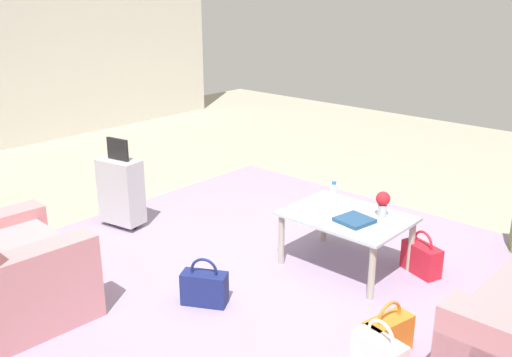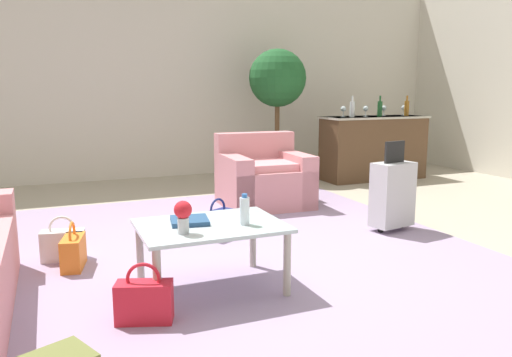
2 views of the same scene
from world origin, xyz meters
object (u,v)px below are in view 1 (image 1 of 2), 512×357
Objects in this scene: coffee_table_book at (354,220)px; handbag_red at (421,258)px; handbag_white at (379,355)px; suitcase_silver at (121,190)px; flower_vase at (383,202)px; water_bottle at (334,194)px; handbag_navy at (204,287)px; coffee_table at (346,222)px; handbag_orange at (388,335)px.

coffee_table_book reaches higher than handbag_red.
handbag_white is (-0.39, 1.31, 0.00)m from handbag_red.
suitcase_silver reaches higher than handbag_red.
suitcase_silver is at bearing 20.95° from flower_vase.
water_bottle reaches higher than handbag_red.
flower_vase is 0.57× the size of handbag_red.
suitcase_silver is at bearing 22.10° from handbag_red.
handbag_red is at bearing -157.90° from suitcase_silver.
handbag_navy is at bearing 72.49° from coffee_table_book.
handbag_red is at bearing -162.90° from water_bottle.
flower_vase reaches higher than coffee_table_book.
coffee_table is at bearing -24.09° from coffee_table_book.
suitcase_silver reaches higher than coffee_table.
flower_vase is 0.57× the size of handbag_white.
handbag_white is 1.00× the size of handbag_navy.
coffee_table is at bearing 32.24° from handbag_red.
handbag_orange and handbag_red have the same top height.
coffee_table_book is 1.05m from handbag_orange.
water_bottle is 0.57× the size of handbag_navy.
water_bottle is 0.57× the size of handbag_white.
water_bottle is 1.00× the size of flower_vase.
coffee_table reaches higher than handbag_navy.
water_bottle is 0.38m from coffee_table_book.
coffee_table_book is 0.67× the size of handbag_navy.
suitcase_silver is at bearing 19.29° from coffee_table.
coffee_table reaches higher than handbag_red.
suitcase_silver is 1.65m from handbag_navy.
flower_vase is at bearing -116.48° from handbag_navy.
handbag_white is at bearing 135.09° from water_bottle.
coffee_table_book is 0.67× the size of handbag_white.
coffee_table is at bearing -47.93° from handbag_white.
water_bottle is at bearing -44.91° from handbag_white.
flower_vase is 1.19m from handbag_orange.
handbag_red and handbag_navy have the same top height.
suitcase_silver is (2.12, 0.62, -0.11)m from coffee_table_book.
coffee_table is 1.10× the size of suitcase_silver.
coffee_table_book is at bearing 146.31° from coffee_table.
handbag_white is (-0.89, 0.99, -0.26)m from coffee_table.
handbag_red is 1.00× the size of handbag_white.
handbag_white is (-0.67, 1.14, -0.44)m from flower_vase.
coffee_table_book is 0.27m from flower_vase.
water_bottle reaches higher than coffee_table_book.
handbag_navy is (0.64, 1.28, -0.44)m from flower_vase.
coffee_table_book is (-0.32, 0.18, -0.08)m from water_bottle.
handbag_navy is (0.22, 1.23, -0.42)m from water_bottle.
handbag_red is 1.37m from handbag_white.
coffee_table_book is 2.21m from suitcase_silver.
handbag_red is (-0.50, -0.32, -0.26)m from coffee_table.
handbag_red is 1.72m from handbag_navy.
coffee_table is 1.24m from handbag_navy.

